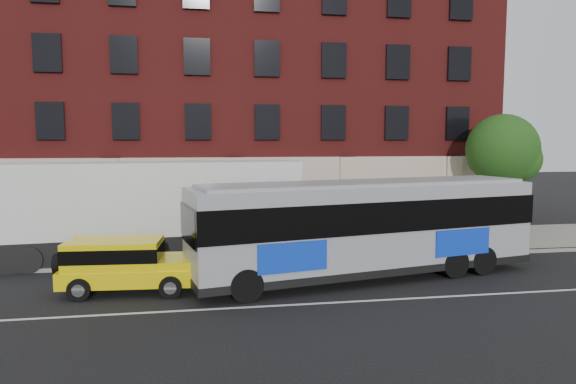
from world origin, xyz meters
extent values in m
plane|color=black|center=(0.00, 0.00, 0.00)|extent=(120.00, 120.00, 0.00)
cube|color=gray|center=(0.00, 9.00, 0.07)|extent=(60.00, 6.00, 0.15)
cube|color=gray|center=(0.00, 6.00, 0.07)|extent=(60.00, 0.25, 0.15)
cube|color=silver|center=(0.00, 0.50, 0.01)|extent=(60.00, 0.12, 0.01)
cube|color=maroon|center=(0.00, 17.00, 7.65)|extent=(30.00, 10.00, 15.00)
cube|color=beige|center=(0.00, 11.85, 2.15)|extent=(30.00, 0.35, 4.00)
cube|color=beige|center=(-6.00, 11.75, 2.15)|extent=(0.90, 0.55, 4.00)
cube|color=beige|center=(0.00, 11.75, 2.15)|extent=(0.90, 0.55, 4.00)
cube|color=beige|center=(6.00, 11.75, 2.15)|extent=(0.90, 0.55, 4.00)
cube|color=beige|center=(12.00, 11.75, 2.15)|extent=(0.90, 0.55, 4.00)
cube|color=black|center=(-8.75, 11.92, 5.95)|extent=(1.30, 0.20, 1.80)
cube|color=black|center=(-5.25, 11.92, 5.95)|extent=(1.30, 0.20, 1.80)
cube|color=black|center=(-1.75, 11.92, 5.95)|extent=(1.30, 0.20, 1.80)
cube|color=black|center=(1.75, 11.92, 5.95)|extent=(1.30, 0.20, 1.80)
cube|color=black|center=(5.25, 11.92, 5.95)|extent=(1.30, 0.20, 1.80)
cube|color=black|center=(8.75, 11.92, 5.95)|extent=(1.30, 0.20, 1.80)
cube|color=black|center=(12.25, 11.92, 5.95)|extent=(1.30, 0.20, 1.80)
cube|color=black|center=(-8.75, 11.92, 9.15)|extent=(1.30, 0.20, 1.80)
cube|color=black|center=(-5.25, 11.92, 9.15)|extent=(1.30, 0.20, 1.80)
cube|color=black|center=(-1.75, 11.92, 9.15)|extent=(1.30, 0.20, 1.80)
cube|color=black|center=(1.75, 11.92, 9.15)|extent=(1.30, 0.20, 1.80)
cube|color=black|center=(5.25, 11.92, 9.15)|extent=(1.30, 0.20, 1.80)
cube|color=black|center=(8.75, 11.92, 9.15)|extent=(1.30, 0.20, 1.80)
cube|color=black|center=(12.25, 11.92, 9.15)|extent=(1.30, 0.20, 1.80)
cube|color=black|center=(8.75, 11.92, 12.35)|extent=(1.30, 0.20, 1.80)
cube|color=black|center=(12.25, 11.92, 12.35)|extent=(1.30, 0.20, 1.80)
cube|color=black|center=(-10.50, 11.78, 1.75)|extent=(2.60, 0.15, 2.80)
cube|color=black|center=(-4.50, 11.78, 1.75)|extent=(2.60, 0.15, 2.80)
cube|color=black|center=(1.50, 11.78, 1.75)|extent=(2.60, 0.15, 2.80)
cube|color=black|center=(7.50, 11.78, 1.75)|extent=(2.60, 0.15, 2.80)
cylinder|color=slate|center=(-8.50, 6.20, 1.25)|extent=(0.07, 0.07, 2.50)
cube|color=white|center=(-8.50, 6.05, 2.05)|extent=(0.30, 0.03, 0.40)
cube|color=white|center=(-8.50, 6.05, 1.55)|extent=(0.30, 0.03, 0.35)
cylinder|color=#3D2F1E|center=(13.50, 9.50, 1.65)|extent=(0.32, 0.32, 3.00)
sphere|color=#173F12|center=(13.50, 9.50, 4.55)|extent=(3.60, 3.60, 3.60)
sphere|color=#173F12|center=(14.20, 9.10, 4.05)|extent=(2.20, 2.20, 2.20)
sphere|color=#173F12|center=(12.90, 9.90, 4.15)|extent=(2.00, 2.00, 2.00)
cube|color=#93949B|center=(4.25, 3.17, 1.90)|extent=(13.12, 5.22, 3.05)
cube|color=black|center=(4.25, 3.17, 0.48)|extent=(13.18, 5.28, 0.27)
cube|color=#93949B|center=(4.25, 3.17, 3.48)|extent=(12.42, 4.77, 0.13)
cube|color=black|center=(4.25, 3.17, 2.41)|extent=(13.22, 5.32, 1.07)
cube|color=#0D37CD|center=(1.18, 1.14, 1.34)|extent=(2.31, 0.52, 0.96)
cube|color=#0D37CD|center=(7.12, 5.16, 1.34)|extent=(2.31, 0.52, 0.96)
cylinder|color=black|center=(-0.32, 0.99, 0.54)|extent=(1.11, 0.53, 1.07)
cylinder|color=black|center=(-0.81, 3.36, 0.54)|extent=(1.11, 0.53, 1.07)
cylinder|color=black|center=(7.43, 2.60, 0.54)|extent=(1.11, 0.53, 1.07)
cylinder|color=black|center=(6.94, 4.96, 0.54)|extent=(1.11, 0.53, 1.07)
cylinder|color=black|center=(8.69, 2.85, 0.54)|extent=(1.11, 0.53, 1.07)
cylinder|color=black|center=(8.20, 5.22, 0.54)|extent=(1.11, 0.53, 1.07)
cube|color=#FFE208|center=(-4.00, 2.79, 0.59)|extent=(4.46, 2.10, 0.54)
cube|color=#FFE208|center=(-4.50, 2.82, 1.31)|extent=(3.10, 1.97, 0.91)
cube|color=black|center=(-4.50, 2.82, 1.36)|extent=(3.14, 2.01, 0.45)
cube|color=#FFE208|center=(-2.51, 2.69, 1.00)|extent=(1.47, 1.81, 0.27)
cube|color=black|center=(-1.81, 2.65, 0.63)|extent=(0.15, 1.45, 0.50)
cylinder|color=black|center=(-6.30, 2.94, 1.00)|extent=(0.24, 0.70, 0.69)
cylinder|color=black|center=(-2.66, 1.81, 0.36)|extent=(0.74, 0.30, 0.72)
cylinder|color=silver|center=(-2.66, 1.81, 0.36)|extent=(0.42, 0.30, 0.40)
cylinder|color=black|center=(-2.54, 3.58, 0.36)|extent=(0.74, 0.30, 0.72)
cylinder|color=silver|center=(-2.54, 3.58, 0.36)|extent=(0.42, 0.30, 0.40)
cylinder|color=black|center=(-5.46, 2.00, 0.36)|extent=(0.74, 0.30, 0.72)
cylinder|color=silver|center=(-5.46, 2.00, 0.36)|extent=(0.42, 0.30, 0.40)
cylinder|color=black|center=(-5.34, 3.77, 0.36)|extent=(0.74, 0.30, 0.72)
cylinder|color=silver|center=(-5.34, 3.77, 0.36)|extent=(0.42, 0.30, 0.40)
cube|color=black|center=(-3.65, 7.57, 0.57)|extent=(12.52, 3.65, 1.13)
cube|color=white|center=(-3.65, 7.57, 2.62)|extent=(12.53, 3.69, 2.98)
cylinder|color=black|center=(-8.14, 5.94, 0.51)|extent=(1.05, 0.39, 1.03)
cylinder|color=black|center=(-8.37, 8.30, 0.51)|extent=(1.05, 0.39, 1.03)
cylinder|color=black|center=(-6.91, 6.06, 0.51)|extent=(1.05, 0.39, 1.03)
cylinder|color=black|center=(-7.14, 8.42, 0.51)|extent=(1.05, 0.39, 1.03)
cylinder|color=black|center=(-0.16, 6.72, 0.51)|extent=(1.05, 0.39, 1.03)
cylinder|color=black|center=(-0.38, 9.07, 0.51)|extent=(1.05, 0.39, 1.03)
cylinder|color=black|center=(1.07, 6.84, 0.51)|extent=(1.05, 0.39, 1.03)
cylinder|color=black|center=(0.84, 9.19, 0.51)|extent=(1.05, 0.39, 1.03)
camera|label=1|loc=(-1.63, -14.54, 5.00)|focal=32.09mm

